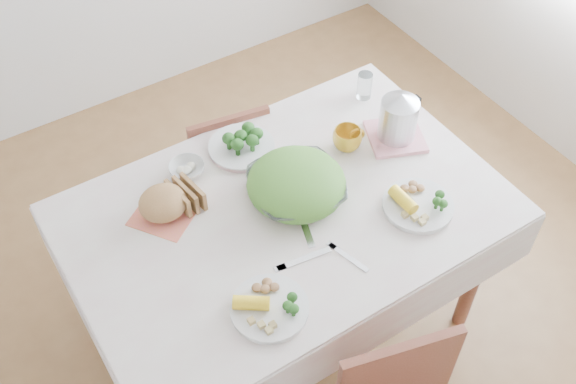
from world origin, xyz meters
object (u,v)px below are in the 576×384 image
dinner_plate_left (269,308)px  yellow_mug (347,139)px  dinner_plate_right (418,206)px  electric_kettle (399,114)px  salad_bowl (296,188)px  dining_table (286,273)px  chair_far (221,151)px

dinner_plate_left → yellow_mug: size_ratio=2.23×
dinner_plate_right → electric_kettle: electric_kettle is taller
electric_kettle → yellow_mug: bearing=153.8°
dinner_plate_right → yellow_mug: (-0.03, 0.38, 0.03)m
salad_bowl → dinner_plate_right: salad_bowl is taller
dining_table → dinner_plate_left: bearing=-129.7°
salad_bowl → electric_kettle: size_ratio=1.64×
dinner_plate_right → yellow_mug: bearing=95.0°
chair_far → dinner_plate_left: (-0.34, -0.97, 0.31)m
dining_table → dinner_plate_right: 0.61m
dinner_plate_left → yellow_mug: 0.77m
dinner_plate_right → chair_far: bearing=109.5°
electric_kettle → dining_table: bearing=179.2°
salad_bowl → dinner_plate_right: size_ratio=1.31×
yellow_mug → electric_kettle: (0.19, -0.06, 0.08)m
dining_table → dinner_plate_left: size_ratio=5.69×
dining_table → dinner_plate_right: dinner_plate_right is taller
chair_far → yellow_mug: bearing=127.8°
salad_bowl → yellow_mug: size_ratio=2.97×
dining_table → yellow_mug: bearing=20.8°
dinner_plate_left → dinner_plate_right: bearing=6.7°
salad_bowl → yellow_mug: bearing=19.4°
salad_bowl → electric_kettle: 0.49m
salad_bowl → dinner_plate_right: (0.33, -0.27, -0.03)m
yellow_mug → chair_far: bearing=118.8°
dining_table → dinner_plate_right: bearing=-31.7°
dining_table → electric_kettle: size_ratio=6.99×
chair_far → dinner_plate_right: 1.00m
dinner_plate_left → yellow_mug: (0.62, 0.45, 0.03)m
dinner_plate_left → electric_kettle: bearing=26.0°
yellow_mug → dinner_plate_right: bearing=-85.0°
dinner_plate_right → salad_bowl: bearing=140.2°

